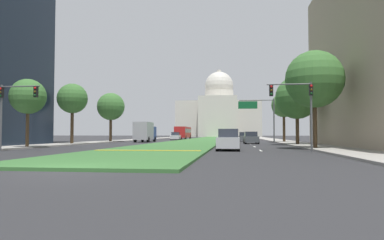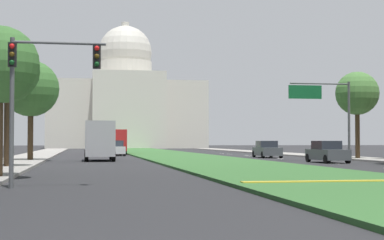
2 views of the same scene
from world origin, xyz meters
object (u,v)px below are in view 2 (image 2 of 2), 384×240
object	(u,v)px
traffic_light_near_left	(37,78)
box_truck_delivery	(100,140)
street_tree_left_near	(0,65)
street_tree_right_far	(357,94)
sedan_midblock	(327,152)
street_tree_left_mid	(8,71)
street_tree_left_far	(31,89)
sedan_far_horizon	(115,149)
sedan_distant	(267,150)
city_bus	(114,140)
capitol_building	(125,106)
overhead_guide_sign	(327,104)

from	to	relation	value
traffic_light_near_left	box_truck_delivery	xyz separation A→B (m)	(2.88, 29.45, -2.12)
street_tree_left_near	box_truck_delivery	xyz separation A→B (m)	(4.77, 24.36, -3.15)
street_tree_right_far	sedan_midblock	world-z (taller)	street_tree_right_far
street_tree_left_mid	street_tree_left_far	bearing A→B (deg)	88.66
street_tree_right_far	box_truck_delivery	bearing A→B (deg)	177.46
street_tree_left_near	sedan_far_horizon	size ratio (longest dim) A/B	1.44
sedan_distant	city_bus	size ratio (longest dim) A/B	0.43
sedan_far_horizon	city_bus	size ratio (longest dim) A/B	0.41
street_tree_left_near	street_tree_right_far	size ratio (longest dim) A/B	0.85
street_tree_left_mid	sedan_midblock	distance (m)	23.80
street_tree_left_far	sedan_midblock	distance (m)	23.44
capitol_building	city_bus	world-z (taller)	capitol_building
overhead_guide_sign	street_tree_left_near	distance (m)	31.31
sedan_distant	box_truck_delivery	size ratio (longest dim) A/B	0.74
sedan_midblock	sedan_distant	xyz separation A→B (m)	(-0.44, 14.14, 0.00)
street_tree_right_far	box_truck_delivery	xyz separation A→B (m)	(-21.97, 0.97, -4.01)
street_tree_left_far	city_bus	bearing A→B (deg)	73.97
sedan_midblock	sedan_distant	size ratio (longest dim) A/B	0.93
street_tree_left_far	box_truck_delivery	bearing A→B (deg)	11.22
street_tree_right_far	sedan_far_horizon	xyz separation A→B (m)	(-19.86, 18.47, -4.90)
street_tree_left_mid	sedan_distant	size ratio (longest dim) A/B	1.62
overhead_guide_sign	street_tree_left_far	size ratio (longest dim) A/B	0.82
street_tree_left_far	sedan_distant	distance (m)	23.57
street_tree_left_far	sedan_distant	size ratio (longest dim) A/B	1.69
street_tree_left_far	sedan_distant	bearing A→B (deg)	20.22
street_tree_right_far	sedan_midblock	size ratio (longest dim) A/B	1.74
sedan_midblock	sedan_distant	bearing A→B (deg)	91.79
overhead_guide_sign	box_truck_delivery	size ratio (longest dim) A/B	1.02
city_bus	box_truck_delivery	bearing A→B (deg)	-95.25
street_tree_left_mid	sedan_far_horizon	xyz separation A→B (m)	(7.80, 31.19, -4.94)
street_tree_left_near	box_truck_delivery	size ratio (longest dim) A/B	1.01
city_bus	traffic_light_near_left	bearing A→B (deg)	-95.42
traffic_light_near_left	city_bus	xyz separation A→B (m)	(5.27, 55.50, -2.03)
street_tree_right_far	sedan_far_horizon	distance (m)	27.56
sedan_distant	street_tree_left_far	bearing A→B (deg)	-159.78
traffic_light_near_left	overhead_guide_sign	size ratio (longest dim) A/B	0.80
traffic_light_near_left	street_tree_right_far	world-z (taller)	street_tree_right_far
traffic_light_near_left	street_tree_left_far	size ratio (longest dim) A/B	0.65
traffic_light_near_left	city_bus	bearing A→B (deg)	84.58
capitol_building	city_bus	distance (m)	67.91
street_tree_left_near	city_bus	distance (m)	51.01
traffic_light_near_left	sedan_midblock	distance (m)	29.74
capitol_building	street_tree_right_far	world-z (taller)	capitol_building
street_tree_right_far	sedan_distant	size ratio (longest dim) A/B	1.61
street_tree_left_far	box_truck_delivery	world-z (taller)	street_tree_left_far
street_tree_right_far	box_truck_delivery	size ratio (longest dim) A/B	1.19
capitol_building	sedan_far_horizon	size ratio (longest dim) A/B	7.72
sedan_far_horizon	box_truck_delivery	bearing A→B (deg)	-96.86
street_tree_left_near	sedan_midblock	xyz separation A→B (m)	(21.44, 17.12, -4.05)
traffic_light_near_left	city_bus	world-z (taller)	traffic_light_near_left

